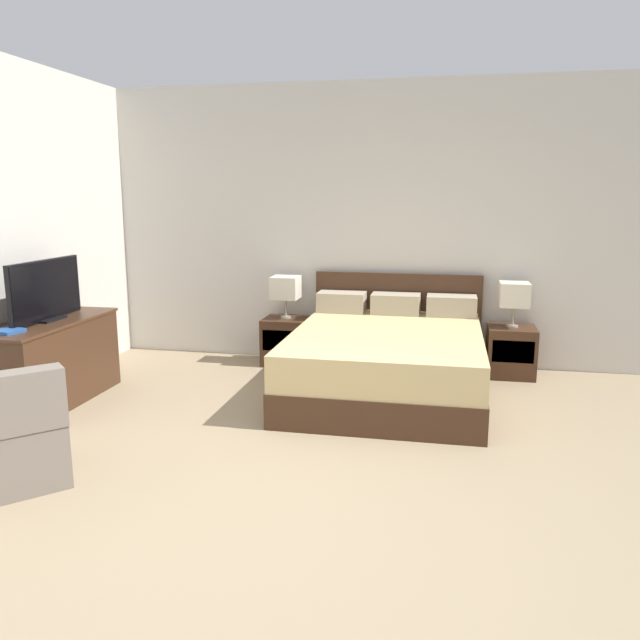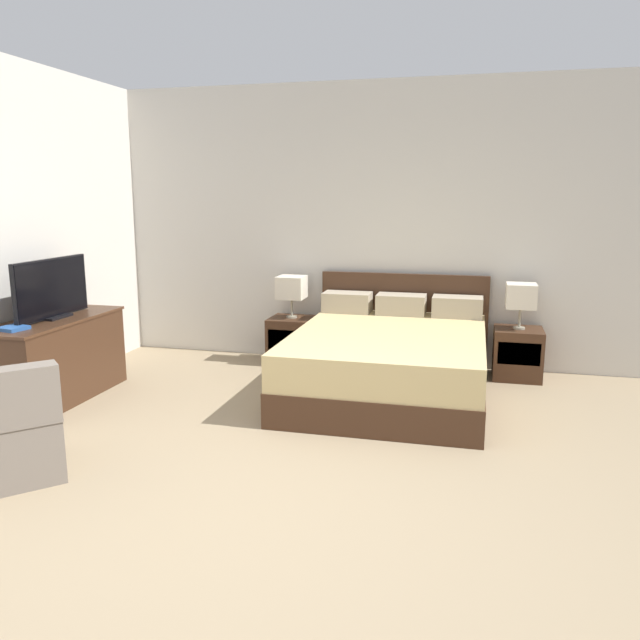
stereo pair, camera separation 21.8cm
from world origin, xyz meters
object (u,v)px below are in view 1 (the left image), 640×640
object	(u,v)px
armchair_by_window	(0,441)
book_red_cover	(8,331)
nightstand_right	(511,351)
tv	(46,291)
table_lamp_left	(286,288)
bed	(387,359)
dresser	(50,361)
nightstand_left	(286,341)
table_lamp_right	(514,295)

from	to	relation	value
armchair_by_window	book_red_cover	bearing A→B (deg)	123.62
nightstand_right	book_red_cover	size ratio (longest dim) A/B	2.56
tv	armchair_by_window	bearing A→B (deg)	-66.29
nightstand_right	table_lamp_left	xyz separation A→B (m)	(-2.28, 0.00, 0.56)
tv	book_red_cover	distance (m)	0.55
armchair_by_window	bed	bearing A→B (deg)	47.18
table_lamp_left	dresser	distance (m)	2.37
bed	nightstand_left	bearing A→B (deg)	145.62
nightstand_right	dresser	world-z (taller)	dresser
dresser	book_red_cover	world-z (taller)	book_red_cover
nightstand_left	table_lamp_left	size ratio (longest dim) A/B	1.12
dresser	book_red_cover	bearing A→B (deg)	-89.60
nightstand_left	armchair_by_window	size ratio (longest dim) A/B	0.50
tv	table_lamp_right	bearing A→B (deg)	22.48
table_lamp_right	nightstand_right	bearing A→B (deg)	-90.00
nightstand_left	bed	bearing A→B (deg)	-34.38
bed	armchair_by_window	distance (m)	3.14
dresser	tv	distance (m)	0.59
tv	armchair_by_window	world-z (taller)	tv
bed	nightstand_right	size ratio (longest dim) A/B	4.37
table_lamp_right	dresser	world-z (taller)	table_lamp_right
table_lamp_right	book_red_cover	distance (m)	4.45
bed	nightstand_right	xyz separation A→B (m)	(1.14, 0.78, -0.06)
nightstand_left	table_lamp_left	world-z (taller)	table_lamp_left
table_lamp_right	table_lamp_left	bearing A→B (deg)	180.00
bed	dresser	xyz separation A→B (m)	(-2.78, -0.87, 0.06)
bed	nightstand_right	bearing A→B (deg)	34.38
nightstand_left	dresser	distance (m)	2.33
tv	nightstand_right	bearing A→B (deg)	22.46
book_red_cover	bed	bearing A→B (deg)	25.73
nightstand_right	table_lamp_right	bearing A→B (deg)	90.00
nightstand_right	table_lamp_left	size ratio (longest dim) A/B	1.12
nightstand_left	book_red_cover	distance (m)	2.72
nightstand_left	nightstand_right	distance (m)	2.28
dresser	tv	world-z (taller)	tv
nightstand_left	dresser	bearing A→B (deg)	-134.90
armchair_by_window	dresser	bearing A→B (deg)	114.18
table_lamp_left	armchair_by_window	size ratio (longest dim) A/B	0.45
nightstand_left	armchair_by_window	xyz separation A→B (m)	(-0.99, -3.08, 0.04)
bed	armchair_by_window	bearing A→B (deg)	-132.82
nightstand_left	table_lamp_left	bearing A→B (deg)	90.00
tv	nightstand_left	bearing A→B (deg)	44.69
bed	table_lamp_left	distance (m)	1.47
nightstand_right	armchair_by_window	bearing A→B (deg)	-136.72
bed	table_lamp_left	bearing A→B (deg)	145.57
table_lamp_right	bed	bearing A→B (deg)	-145.57
tv	armchair_by_window	xyz separation A→B (m)	(0.64, -1.46, -0.68)
nightstand_left	tv	size ratio (longest dim) A/B	0.53
nightstand_right	tv	distance (m)	4.30
tv	armchair_by_window	size ratio (longest dim) A/B	0.94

